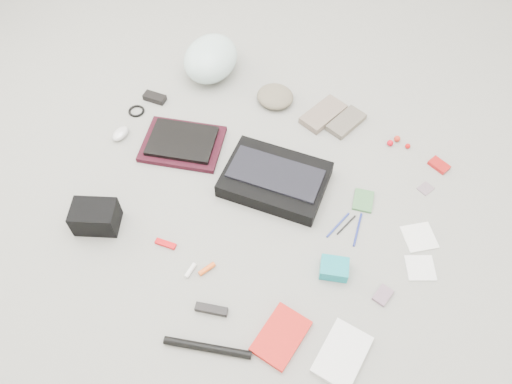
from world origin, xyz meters
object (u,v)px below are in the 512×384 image
at_px(messenger_bag, 275,179).
at_px(book_red, 281,336).
at_px(laptop, 182,141).
at_px(bike_helmet, 211,59).
at_px(accordion_wallet, 334,268).
at_px(camera_bag, 95,217).

bearing_deg(messenger_bag, book_red, -68.10).
relative_size(messenger_bag, laptop, 1.46).
bearing_deg(book_red, bike_helmet, 136.48).
bearing_deg(book_red, accordion_wallet, 84.40).
height_order(laptop, bike_helmet, bike_helmet).
xyz_separation_m(laptop, book_red, (0.79, -0.60, -0.02)).
height_order(messenger_bag, bike_helmet, bike_helmet).
xyz_separation_m(bike_helmet, book_red, (0.91, -1.09, -0.09)).
relative_size(messenger_bag, accordion_wallet, 4.03).
height_order(laptop, camera_bag, camera_bag).
bearing_deg(bike_helmet, laptop, -79.57).
height_order(laptop, book_red, laptop).
distance_m(laptop, accordion_wallet, 0.90).
relative_size(messenger_bag, camera_bag, 2.44).
bearing_deg(accordion_wallet, laptop, 144.40).
distance_m(messenger_bag, camera_bag, 0.76).
height_order(camera_bag, accordion_wallet, camera_bag).
height_order(camera_bag, book_red, camera_bag).
bearing_deg(laptop, camera_bag, -115.33).
bearing_deg(camera_bag, bike_helmet, 68.24).
bearing_deg(laptop, bike_helmet, 88.36).
distance_m(bike_helmet, camera_bag, 1.01).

